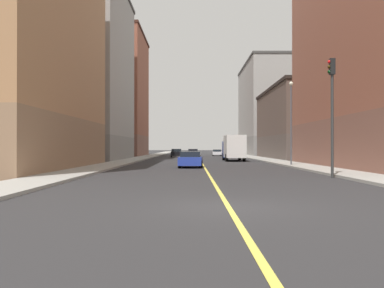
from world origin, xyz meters
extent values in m
plane|color=#2B2A2B|center=(0.00, 0.00, 0.00)|extent=(400.00, 400.00, 0.00)
cube|color=#9E9B93|center=(8.61, 49.00, 0.07)|extent=(2.83, 168.00, 0.15)
cube|color=#9E9B93|center=(-8.61, 49.00, 0.07)|extent=(2.83, 168.00, 0.15)
cube|color=#E5D14C|center=(0.00, 49.00, 0.01)|extent=(0.16, 154.00, 0.01)
cube|color=brown|center=(14.32, 21.98, 2.02)|extent=(8.61, 24.69, 4.05)
cube|color=#93513D|center=(14.32, 21.98, 11.36)|extent=(8.61, 24.69, 14.62)
cube|color=brown|center=(14.32, 48.42, 1.65)|extent=(8.61, 22.41, 3.30)
cube|color=brown|center=(14.32, 48.42, 6.53)|extent=(8.61, 22.41, 6.47)
cube|color=#2B221D|center=(14.32, 48.42, 9.97)|extent=(8.91, 22.71, 0.40)
cube|color=gray|center=(14.32, 75.93, 1.86)|extent=(8.61, 24.78, 3.72)
cube|color=#9E9993|center=(14.32, 75.93, 11.17)|extent=(8.61, 24.78, 14.91)
cube|color=#474442|center=(14.32, 75.93, 18.82)|extent=(8.91, 25.08, 0.40)
cube|color=#8F6B4F|center=(-14.32, 20.27, 2.01)|extent=(8.61, 21.91, 4.02)
cube|color=#A8754C|center=(-14.32, 20.27, 11.52)|extent=(8.61, 21.91, 15.00)
cube|color=gray|center=(-14.32, 43.38, 1.55)|extent=(8.61, 19.31, 3.10)
cube|color=#9E9993|center=(-14.32, 43.38, 12.70)|extent=(8.61, 19.31, 19.20)
cube|color=brown|center=(-14.32, 65.87, 1.90)|extent=(8.61, 18.06, 3.80)
cube|color=#93513D|center=(-14.32, 65.87, 13.01)|extent=(8.61, 18.06, 18.42)
cube|color=#42241B|center=(-14.32, 65.87, 22.42)|extent=(8.91, 18.36, 0.40)
cylinder|color=#2D2D2D|center=(6.79, 11.35, 2.89)|extent=(0.16, 0.16, 5.79)
cube|color=black|center=(6.79, 11.35, 6.24)|extent=(0.28, 0.32, 0.90)
sphere|color=red|center=(6.63, 11.35, 6.51)|extent=(0.20, 0.20, 0.20)
sphere|color=#352204|center=(6.63, 11.35, 6.23)|extent=(0.20, 0.20, 0.20)
sphere|color=black|center=(6.63, 11.35, 5.95)|extent=(0.20, 0.20, 0.20)
cylinder|color=#4C4C51|center=(7.79, 25.36, 3.69)|extent=(0.14, 0.14, 7.09)
sphere|color=#EAEACC|center=(7.79, 25.36, 7.39)|extent=(0.36, 0.36, 0.36)
cube|color=black|center=(-3.71, 59.00, 0.56)|extent=(2.01, 4.29, 0.69)
cube|color=black|center=(-3.71, 58.95, 1.15)|extent=(1.69, 1.93, 0.48)
cylinder|color=black|center=(-4.61, 60.27, 0.32)|extent=(0.25, 0.65, 0.64)
cylinder|color=black|center=(-2.93, 60.34, 0.32)|extent=(0.25, 0.65, 0.64)
cylinder|color=black|center=(-4.49, 57.66, 0.32)|extent=(0.25, 0.65, 0.64)
cylinder|color=black|center=(-2.82, 57.73, 0.32)|extent=(0.25, 0.65, 0.64)
cube|color=maroon|center=(-0.91, 61.82, 0.55)|extent=(1.94, 4.54, 0.66)
cube|color=black|center=(-0.91, 62.02, 1.12)|extent=(1.66, 1.97, 0.48)
cylinder|color=black|center=(-1.78, 63.19, 0.32)|extent=(0.24, 0.65, 0.64)
cylinder|color=black|center=(-0.10, 63.24, 0.32)|extent=(0.24, 0.65, 0.64)
cylinder|color=black|center=(-1.71, 60.41, 0.32)|extent=(0.24, 0.65, 0.64)
cylinder|color=black|center=(-0.03, 60.45, 0.32)|extent=(0.24, 0.65, 0.64)
cube|color=#23389E|center=(-1.16, 23.34, 0.56)|extent=(2.08, 4.25, 0.68)
cube|color=black|center=(-1.16, 23.32, 1.12)|extent=(1.76, 2.23, 0.46)
cylinder|color=black|center=(-1.97, 24.67, 0.32)|extent=(0.25, 0.65, 0.64)
cylinder|color=black|center=(-0.24, 24.59, 0.32)|extent=(0.25, 0.65, 0.64)
cylinder|color=black|center=(-2.08, 22.09, 0.32)|extent=(0.25, 0.65, 0.64)
cylinder|color=black|center=(-0.36, 22.01, 0.32)|extent=(0.25, 0.65, 0.64)
cube|color=white|center=(3.74, 69.13, 0.51)|extent=(1.85, 4.49, 0.58)
cube|color=black|center=(3.74, 69.02, 1.00)|extent=(1.57, 2.02, 0.41)
cylinder|color=black|center=(3.01, 70.53, 0.32)|extent=(0.24, 0.65, 0.64)
cylinder|color=black|center=(4.56, 70.48, 0.32)|extent=(0.24, 0.65, 0.64)
cylinder|color=black|center=(2.92, 67.78, 0.32)|extent=(0.24, 0.65, 0.64)
cylinder|color=black|center=(4.47, 67.73, 0.32)|extent=(0.24, 0.65, 0.64)
cube|color=navy|center=(4.07, 42.78, 1.40)|extent=(2.27, 2.19, 2.09)
cube|color=silver|center=(4.07, 38.63, 1.78)|extent=(2.27, 5.16, 2.66)
cylinder|color=black|center=(3.04, 42.39, 0.45)|extent=(0.30, 0.90, 0.90)
cylinder|color=black|center=(5.11, 42.39, 0.45)|extent=(0.30, 0.90, 0.90)
cylinder|color=black|center=(3.04, 37.54, 0.45)|extent=(0.30, 0.90, 0.90)
cylinder|color=black|center=(5.11, 37.54, 0.45)|extent=(0.30, 0.90, 0.90)
camera|label=1|loc=(-1.06, -12.20, 1.75)|focal=39.46mm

